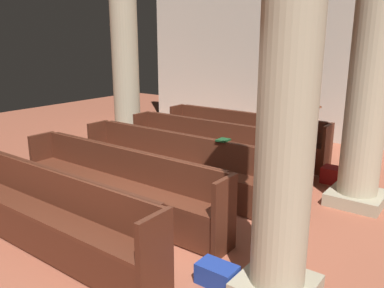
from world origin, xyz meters
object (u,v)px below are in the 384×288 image
(pew_row_2, at_px, (172,161))
(pillar_aisle_side, at_px, (371,67))
(pew_row_0, at_px, (243,134))
(hymn_book, at_px, (223,140))
(pew_row_3, at_px, (118,181))
(kneeler_box_blue, at_px, (217,275))
(pillar_aisle_rear, at_px, (289,86))
(pew_row_1, at_px, (212,146))
(kneeler_box_red, at_px, (334,175))
(pillar_far_side, at_px, (125,57))
(pew_row_4, at_px, (44,209))
(lectern, at_px, (306,131))

(pew_row_2, relative_size, pillar_aisle_side, 0.90)
(pew_row_0, height_order, hymn_book, hymn_book)
(pew_row_3, relative_size, kneeler_box_blue, 8.78)
(pew_row_0, relative_size, pillar_aisle_side, 0.90)
(pillar_aisle_rear, bearing_deg, pew_row_2, 149.17)
(hymn_book, bearing_deg, pew_row_2, -166.86)
(pew_row_1, relative_size, kneeler_box_red, 8.58)
(pew_row_3, height_order, kneeler_box_blue, pew_row_3)
(pew_row_3, relative_size, pillar_far_side, 0.90)
(pillar_aisle_rear, height_order, hymn_book, pillar_aisle_rear)
(pillar_aisle_side, relative_size, hymn_book, 20.10)
(pew_row_0, bearing_deg, pew_row_2, -90.00)
(pew_row_2, xyz_separation_m, pillar_aisle_side, (2.50, 1.24, 1.49))
(pew_row_4, relative_size, pillar_aisle_side, 0.90)
(pillar_aisle_side, relative_size, pillar_far_side, 1.00)
(pew_row_1, xyz_separation_m, pillar_aisle_side, (2.50, 0.10, 1.49))
(pillar_aisle_rear, distance_m, hymn_book, 2.60)
(pew_row_1, height_order, pillar_aisle_rear, pillar_aisle_rear)
(pillar_aisle_side, relative_size, kneeler_box_blue, 9.73)
(hymn_book, relative_size, kneeler_box_blue, 0.48)
(lectern, bearing_deg, pew_row_4, -98.18)
(pillar_far_side, distance_m, hymn_book, 3.67)
(hymn_book, xyz_separation_m, kneeler_box_blue, (1.12, -1.86, -0.82))
(pew_row_2, relative_size, pew_row_4, 1.00)
(pew_row_1, xyz_separation_m, kneeler_box_red, (1.97, 0.77, -0.36))
(pillar_far_side, xyz_separation_m, hymn_book, (3.28, -1.25, -1.06))
(pew_row_3, bearing_deg, pew_row_0, 90.00)
(pew_row_4, relative_size, lectern, 3.20)
(hymn_book, bearing_deg, lectern, 89.91)
(pillar_aisle_side, height_order, pillar_aisle_rear, same)
(pew_row_4, xyz_separation_m, kneeler_box_red, (1.97, 4.17, -0.36))
(pew_row_3, bearing_deg, pillar_aisle_side, 43.45)
(pew_row_0, relative_size, pillar_far_side, 0.90)
(pew_row_4, relative_size, kneeler_box_blue, 8.78)
(pew_row_1, xyz_separation_m, kneeler_box_blue, (1.95, -2.80, -0.39))
(pew_row_4, height_order, kneeler_box_blue, pew_row_4)
(pew_row_3, xyz_separation_m, pillar_far_side, (-2.45, 2.58, 1.49))
(kneeler_box_red, bearing_deg, pew_row_0, 169.42)
(pew_row_2, bearing_deg, pillar_aisle_side, 26.30)
(pillar_aisle_rear, height_order, lectern, pillar_aisle_rear)
(pew_row_1, xyz_separation_m, pillar_aisle_rear, (2.50, -2.63, 1.49))
(pillar_far_side, bearing_deg, pew_row_2, -30.56)
(pew_row_1, relative_size, lectern, 3.20)
(pew_row_1, xyz_separation_m, pew_row_2, (0.00, -1.13, 0.00))
(pew_row_1, xyz_separation_m, lectern, (0.83, 2.38, -0.04))
(pew_row_3, distance_m, pillar_aisle_rear, 2.94)
(pew_row_2, height_order, pillar_aisle_side, pillar_aisle_side)
(pew_row_0, relative_size, pillar_aisle_rear, 0.90)
(pillar_far_side, bearing_deg, kneeler_box_blue, -35.28)
(pew_row_1, relative_size, pew_row_2, 1.00)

